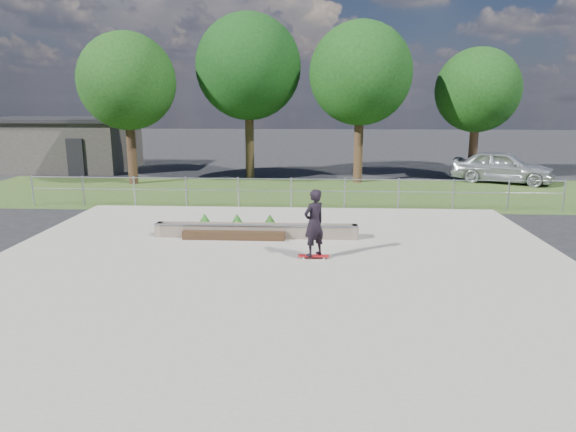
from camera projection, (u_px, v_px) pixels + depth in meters
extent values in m
plane|color=black|center=(276.00, 275.00, 12.11)|extent=(120.00, 120.00, 0.00)
cube|color=#2E451B|center=(295.00, 192.00, 22.81)|extent=(30.00, 8.00, 0.02)
cube|color=gray|center=(276.00, 274.00, 12.10)|extent=(15.00, 15.00, 0.06)
cylinder|color=#9A9DA2|center=(33.00, 191.00, 19.79)|extent=(0.06, 0.06, 1.20)
cylinder|color=gray|center=(83.00, 191.00, 19.69)|extent=(0.06, 0.06, 1.20)
cylinder|color=#96999E|center=(134.00, 192.00, 19.58)|extent=(0.06, 0.06, 1.20)
cylinder|color=gray|center=(186.00, 192.00, 19.48)|extent=(0.06, 0.06, 1.20)
cylinder|color=#92959A|center=(238.00, 193.00, 19.38)|extent=(0.06, 0.06, 1.20)
cylinder|color=#979A9F|center=(291.00, 193.00, 19.27)|extent=(0.06, 0.06, 1.20)
cylinder|color=gray|center=(345.00, 194.00, 19.17)|extent=(0.06, 0.06, 1.20)
cylinder|color=gray|center=(398.00, 194.00, 19.07)|extent=(0.06, 0.06, 1.20)
cylinder|color=gray|center=(453.00, 195.00, 18.96)|extent=(0.06, 0.06, 1.20)
cylinder|color=gray|center=(508.00, 195.00, 18.86)|extent=(0.06, 0.06, 1.20)
cylinder|color=#9C9FA5|center=(564.00, 196.00, 18.75)|extent=(0.06, 0.06, 1.20)
cylinder|color=gray|center=(291.00, 179.00, 19.15)|extent=(20.00, 0.04, 0.04)
cylinder|color=#94979C|center=(291.00, 191.00, 19.25)|extent=(20.00, 0.04, 0.04)
cube|color=#2F2D2A|center=(61.00, 146.00, 30.04)|extent=(8.00, 5.00, 2.80)
cube|color=black|center=(59.00, 120.00, 29.71)|extent=(8.40, 5.40, 0.20)
cube|color=black|center=(75.00, 157.00, 27.54)|extent=(0.90, 0.10, 2.00)
cylinder|color=black|center=(132.00, 154.00, 24.85)|extent=(0.44, 0.44, 2.93)
sphere|color=black|center=(127.00, 81.00, 24.09)|extent=(4.55, 4.55, 4.55)
cylinder|color=#332414|center=(250.00, 146.00, 26.46)|extent=(0.44, 0.44, 3.38)
sphere|color=black|center=(248.00, 67.00, 25.58)|extent=(5.25, 5.25, 5.25)
cylinder|color=#342114|center=(358.00, 151.00, 25.23)|extent=(0.44, 0.44, 3.15)
sphere|color=black|center=(361.00, 73.00, 24.41)|extent=(4.90, 4.90, 4.90)
cylinder|color=#382116|center=(473.00, 153.00, 26.43)|extent=(0.44, 0.44, 2.70)
sphere|color=black|center=(478.00, 90.00, 25.72)|extent=(4.20, 4.20, 4.20)
cube|color=brown|center=(256.00, 231.00, 15.19)|extent=(6.00, 0.40, 0.40)
cylinder|color=#92949A|center=(255.00, 226.00, 14.95)|extent=(6.00, 0.06, 0.06)
cube|color=#6A5A4E|center=(160.00, 229.00, 15.34)|extent=(0.15, 0.42, 0.40)
cube|color=brown|center=(355.00, 232.00, 15.04)|extent=(0.15, 0.42, 0.40)
cube|color=black|center=(236.00, 231.00, 15.40)|extent=(3.00, 1.20, 0.25)
sphere|color=yellow|center=(197.00, 223.00, 15.51)|extent=(0.14, 0.14, 0.14)
sphere|color=gold|center=(216.00, 225.00, 15.28)|extent=(0.14, 0.14, 0.14)
sphere|color=yellow|center=(237.00, 224.00, 15.45)|extent=(0.14, 0.14, 0.14)
sphere|color=yellow|center=(256.00, 226.00, 15.22)|extent=(0.14, 0.14, 0.14)
sphere|color=yellow|center=(276.00, 224.00, 15.39)|extent=(0.14, 0.14, 0.14)
cone|color=#1B4E16|center=(205.00, 219.00, 15.62)|extent=(0.44, 0.44, 0.36)
cone|color=#164B15|center=(237.00, 220.00, 15.57)|extent=(0.44, 0.44, 0.36)
cone|color=#194112|center=(270.00, 220.00, 15.52)|extent=(0.44, 0.44, 0.36)
cylinder|color=silver|center=(303.00, 258.00, 13.12)|extent=(0.05, 0.03, 0.05)
cylinder|color=silver|center=(304.00, 256.00, 13.29)|extent=(0.05, 0.03, 0.05)
cylinder|color=white|center=(324.00, 259.00, 13.09)|extent=(0.05, 0.03, 0.05)
cylinder|color=silver|center=(324.00, 257.00, 13.26)|extent=(0.05, 0.03, 0.05)
cylinder|color=#9D9DA2|center=(304.00, 256.00, 13.20)|extent=(0.02, 0.18, 0.02)
cylinder|color=#A5A5AB|center=(324.00, 257.00, 13.17)|extent=(0.02, 0.18, 0.02)
cube|color=maroon|center=(314.00, 256.00, 13.18)|extent=(0.80, 0.21, 0.02)
imported|color=black|center=(314.00, 223.00, 12.98)|extent=(0.75, 0.73, 1.73)
imported|color=#A3A7AC|center=(502.00, 167.00, 25.30)|extent=(5.08, 3.73, 1.61)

